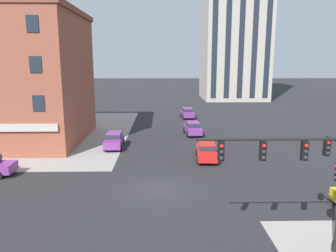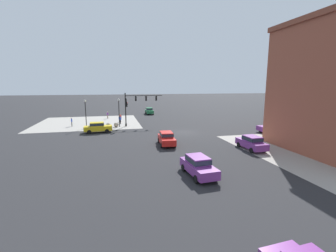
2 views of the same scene
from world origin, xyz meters
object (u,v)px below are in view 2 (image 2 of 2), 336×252
pedestrian_at_curb (108,115)px  pedestrian_with_bag (120,117)px  street_lamp_corner_near (119,109)px  car_cross_eastbound (198,165)px  bollard_sphere_curb_b (108,125)px  car_main_northbound_far (149,111)px  bollard_sphere_curb_a (116,125)px  bench_near_signal (96,124)px  traffic_signal_main (134,104)px  pedestrian_near_bench (72,121)px  bollard_sphere_curb_c (101,125)px  car_main_southbound_far (252,142)px  car_parked_curb (271,127)px  pedestrian_walking_east (120,119)px  car_main_northbound_near (312,126)px  car_main_southbound_near (286,119)px  street_lamp_mid_sidewalk (86,110)px  car_cross_far (166,138)px  car_main_mid (98,127)px

pedestrian_at_curb → pedestrian_with_bag: bearing=113.3°
street_lamp_corner_near → car_cross_eastbound: bearing=102.6°
bollard_sphere_curb_b → car_main_northbound_far: 20.65m
bollard_sphere_curb_a → bench_near_signal: 4.16m
traffic_signal_main → pedestrian_near_bench: size_ratio=4.21×
bollard_sphere_curb_c → car_main_southbound_far: bearing=133.1°
car_main_northbound_far → car_cross_eastbound: same height
pedestrian_at_curb → car_parked_curb: car_parked_curb is taller
car_cross_eastbound → pedestrian_walking_east: bearing=-79.1°
traffic_signal_main → car_main_northbound_far: traffic_signal_main is taller
car_main_northbound_near → pedestrian_walking_east: bearing=-25.5°
pedestrian_at_curb → car_main_southbound_near: 38.17m
bollard_sphere_curb_b → street_lamp_mid_sidewalk: 4.72m
car_parked_curb → bollard_sphere_curb_c: bearing=-21.5°
pedestrian_with_bag → car_cross_far: size_ratio=0.38×
traffic_signal_main → car_main_mid: bearing=35.9°
bench_near_signal → pedestrian_with_bag: (-4.61, -3.56, 0.67)m
pedestrian_walking_east → pedestrian_with_bag: (-0.13, -2.35, 0.05)m
bollard_sphere_curb_b → street_lamp_corner_near: bearing=-172.5°
bench_near_signal → street_lamp_corner_near: 5.50m
bollard_sphere_curb_c → car_cross_eastbound: size_ratio=0.18×
car_cross_eastbound → pedestrian_with_bag: bearing=-80.2°
bollard_sphere_curb_b → car_main_southbound_near: bearing=172.7°
car_main_northbound_far → pedestrian_at_curb: bearing=29.4°
pedestrian_near_bench → pedestrian_walking_east: size_ratio=1.02×
pedestrian_with_bag → street_lamp_mid_sidewalk: (6.17, 5.60, 2.21)m
pedestrian_walking_east → bollard_sphere_curb_b: bearing=56.4°
street_lamp_corner_near → bollard_sphere_curb_a: bearing=10.6°
pedestrian_walking_east → car_main_mid: car_main_mid is taller
street_lamp_mid_sidewalk → car_parked_curb: bearing=160.0°
traffic_signal_main → street_lamp_mid_sidewalk: bearing=1.2°
bench_near_signal → street_lamp_corner_near: size_ratio=0.36×
car_main_northbound_far → bollard_sphere_curb_c: bearing=56.6°
bollard_sphere_curb_a → pedestrian_walking_east: 3.36m
street_lamp_corner_near → car_main_southbound_far: (-14.87, 19.67, -2.34)m
pedestrian_near_bench → car_main_northbound_near: 42.52m
bollard_sphere_curb_a → car_main_northbound_near: size_ratio=0.19×
car_main_northbound_far → pedestrian_near_bench: bearing=41.6°
bollard_sphere_curb_a → pedestrian_with_bag: (-0.96, -5.56, 0.58)m
car_cross_eastbound → bollard_sphere_curb_a: bearing=-76.1°
street_lamp_mid_sidewalk → car_main_northbound_near: 39.05m
car_main_northbound_far → bollard_sphere_curb_b: bearing=59.8°
car_cross_far → street_lamp_mid_sidewalk: bearing=-52.8°
bench_near_signal → car_main_mid: (-0.63, 6.54, 0.59)m
street_lamp_corner_near → pedestrian_walking_east: bearing=-94.2°
car_main_northbound_near → car_main_northbound_far: same height
bollard_sphere_curb_b → car_parked_curb: bearing=157.6°
traffic_signal_main → car_cross_far: (-2.66, 15.07, -3.29)m
bench_near_signal → car_main_mid: size_ratio=0.41×
traffic_signal_main → bollard_sphere_curb_a: traffic_signal_main is taller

